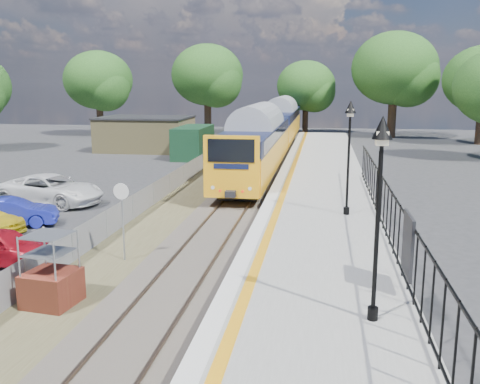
% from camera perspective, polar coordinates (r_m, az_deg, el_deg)
% --- Properties ---
extents(ground, '(120.00, 120.00, 0.00)m').
position_cam_1_polar(ground, '(17.33, -6.09, -9.36)').
color(ground, '#2D2D30').
rests_on(ground, ground).
extents(track_bed, '(5.90, 80.00, 0.29)m').
position_cam_1_polar(track_bed, '(26.44, -1.72, -1.73)').
color(track_bed, '#473F38').
rests_on(track_bed, ground).
extents(platform, '(5.00, 70.00, 0.90)m').
position_cam_1_polar(platform, '(24.30, 8.45, -2.18)').
color(platform, gray).
rests_on(platform, ground).
extents(platform_edge, '(0.90, 70.00, 0.01)m').
position_cam_1_polar(platform_edge, '(24.29, 3.61, -0.98)').
color(platform_edge, silver).
rests_on(platform_edge, platform).
extents(victorian_lamp_south, '(0.44, 0.44, 4.60)m').
position_cam_1_polar(victorian_lamp_south, '(11.84, 14.73, 2.09)').
color(victorian_lamp_south, black).
rests_on(victorian_lamp_south, platform).
extents(victorian_lamp_north, '(0.44, 0.44, 4.60)m').
position_cam_1_polar(victorian_lamp_north, '(21.73, 11.61, 6.39)').
color(victorian_lamp_north, black).
rests_on(victorian_lamp_north, platform).
extents(palisade_fence, '(0.12, 26.00, 2.00)m').
position_cam_1_polar(palisade_fence, '(18.52, 15.68, -2.41)').
color(palisade_fence, black).
rests_on(palisade_fence, platform).
extents(wire_fence, '(0.06, 52.00, 1.20)m').
position_cam_1_polar(wire_fence, '(29.42, -8.05, 0.53)').
color(wire_fence, '#999EA3').
rests_on(wire_fence, ground).
extents(outbuilding, '(10.80, 10.10, 3.12)m').
position_cam_1_polar(outbuilding, '(49.44, -9.13, 6.02)').
color(outbuilding, '#958754').
rests_on(outbuilding, ground).
extents(tree_line, '(56.80, 43.80, 11.88)m').
position_cam_1_polar(tree_line, '(57.69, 6.13, 11.93)').
color(tree_line, '#332319').
rests_on(tree_line, ground).
extents(train, '(2.82, 40.83, 3.51)m').
position_cam_1_polar(train, '(45.53, 3.46, 6.71)').
color(train, '#F3A315').
rests_on(train, ground).
extents(brick_plinth, '(1.48, 1.48, 2.13)m').
position_cam_1_polar(brick_plinth, '(15.92, -19.55, -7.99)').
color(brick_plinth, brown).
rests_on(brick_plinth, ground).
extents(speed_sign, '(0.57, 0.12, 2.82)m').
position_cam_1_polar(speed_sign, '(18.83, -12.46, -1.75)').
color(speed_sign, '#999EA3').
rests_on(speed_sign, ground).
extents(car_red, '(3.77, 1.52, 1.28)m').
position_cam_1_polar(car_red, '(20.23, -24.09, -5.33)').
color(car_red, maroon).
rests_on(car_red, ground).
extents(car_blue, '(4.06, 2.56, 1.26)m').
position_cam_1_polar(car_blue, '(25.36, -23.19, -2.00)').
color(car_blue, '#1B24A5').
rests_on(car_blue, ground).
extents(car_white, '(5.91, 3.59, 1.53)m').
position_cam_1_polar(car_white, '(29.26, -19.50, 0.25)').
color(car_white, white).
rests_on(car_white, ground).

